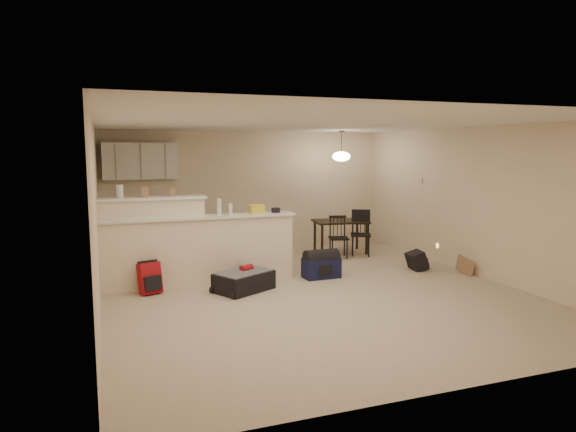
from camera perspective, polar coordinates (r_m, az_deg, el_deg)
name	(u,v)px	position (r m, az deg, el deg)	size (l,w,h in m)	color
room	(310,208)	(7.67, 2.49, 0.88)	(7.00, 7.02, 2.50)	#C1AE94
breakfast_bar	(183,246)	(8.24, -11.60, -3.32)	(3.08, 0.58, 1.39)	#F0E1C2
upper_cabinets	(140,161)	(10.39, -16.12, 5.90)	(1.40, 0.34, 0.70)	white
kitchen_counter	(154,235)	(10.40, -14.69, -2.08)	(1.80, 0.60, 0.90)	white
thermostat	(421,181)	(10.44, 14.51, 3.76)	(0.02, 0.12, 0.12)	beige
jar	(120,191)	(8.19, -18.19, 2.62)	(0.10, 0.10, 0.20)	silver
cereal_box	(145,192)	(8.21, -15.65, 2.59)	(0.10, 0.07, 0.16)	#9E7551
small_box	(172,192)	(8.25, -12.71, 2.57)	(0.08, 0.06, 0.12)	#9E7551
bottle_a	(219,207)	(8.17, -7.65, 1.02)	(0.07, 0.07, 0.26)	silver
bottle_b	(231,209)	(8.22, -6.40, 0.79)	(0.06, 0.06, 0.18)	silver
bag_lump	(257,209)	(8.33, -3.49, 0.78)	(0.22, 0.18, 0.14)	#9E7551
pouch	(276,210)	(8.43, -1.37, 0.66)	(0.12, 0.10, 0.08)	#9E7551
dining_table	(340,224)	(10.60, 5.84, -0.93)	(1.17, 0.86, 0.67)	black
pendant_lamp	(341,156)	(10.49, 5.94, 6.65)	(0.36, 0.36, 0.62)	brown
dining_chair_near	(339,237)	(10.16, 5.65, -2.33)	(0.36, 0.34, 0.82)	black
dining_chair_far	(361,233)	(10.40, 8.08, -1.94)	(0.39, 0.37, 0.89)	black
suitcase	(244,281)	(7.83, -4.93, -7.25)	(0.84, 0.54, 0.28)	black
red_backpack	(150,278)	(7.90, -15.11, -6.69)	(0.31, 0.19, 0.46)	#A4121B
navy_duffel	(321,268)	(8.58, 3.72, -5.79)	(0.60, 0.33, 0.33)	#13173D
black_daypack	(417,261)	(9.40, 14.11, -4.87)	(0.36, 0.25, 0.32)	black
cardboard_sheet	(465,266)	(9.29, 19.06, -5.28)	(0.38, 0.02, 0.29)	#9E7551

